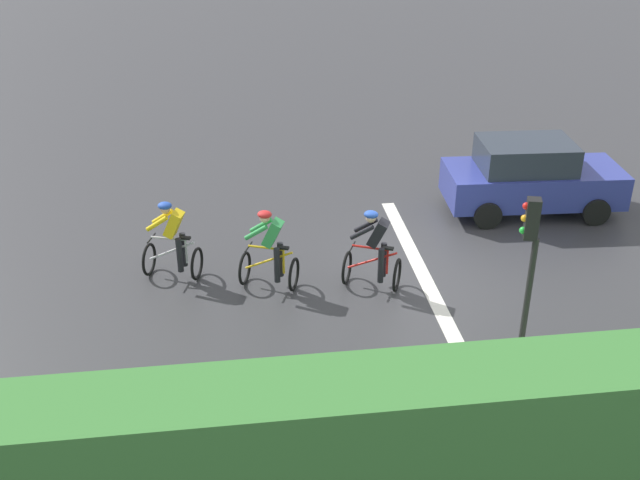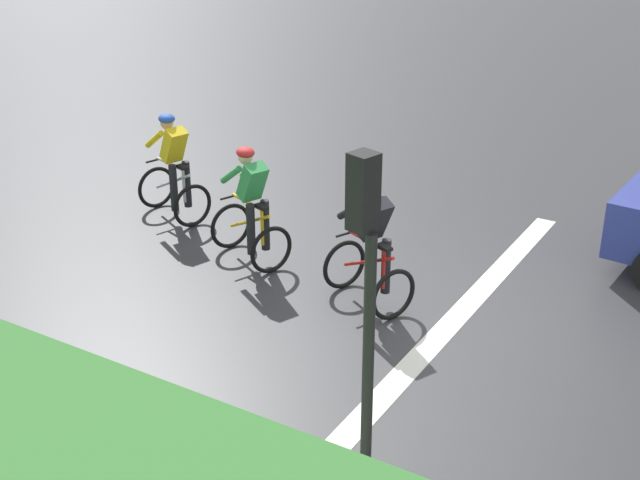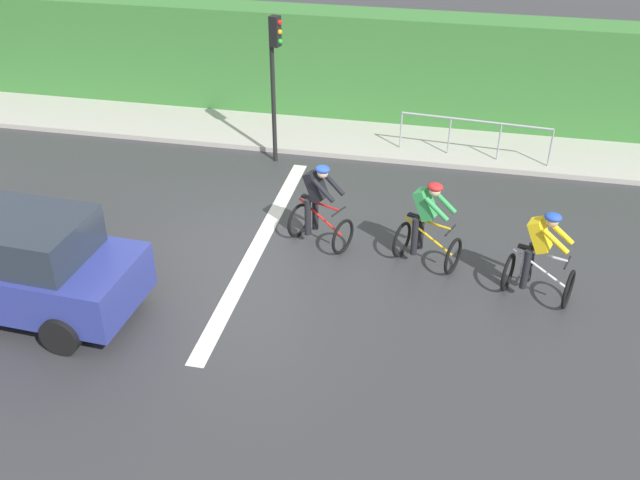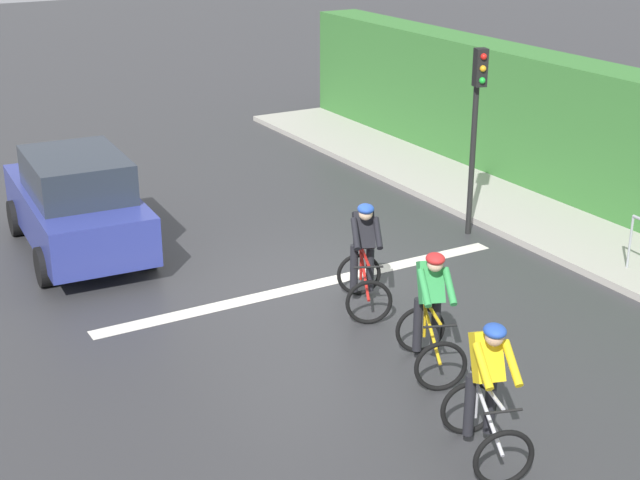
{
  "view_description": "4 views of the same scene",
  "coord_description": "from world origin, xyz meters",
  "px_view_note": "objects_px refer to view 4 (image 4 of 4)",
  "views": [
    {
      "loc": [
        -13.27,
        4.14,
        8.01
      ],
      "look_at": [
        -0.55,
        2.47,
        1.25
      ],
      "focal_mm": 43.22,
      "sensor_mm": 36.0,
      "label": 1
    },
    {
      "loc": [
        -9.32,
        -3.32,
        5.6
      ],
      "look_at": [
        -0.33,
        2.09,
        0.74
      ],
      "focal_mm": 50.28,
      "sensor_mm": 36.0,
      "label": 2
    },
    {
      "loc": [
        11.26,
        3.82,
        7.43
      ],
      "look_at": [
        0.97,
        1.66,
        0.89
      ],
      "focal_mm": 41.15,
      "sensor_mm": 36.0,
      "label": 3
    },
    {
      "loc": [
        6.51,
        12.0,
        5.92
      ],
      "look_at": [
        0.4,
        1.31,
        1.2
      ],
      "focal_mm": 52.39,
      "sensor_mm": 36.0,
      "label": 4
    }
  ],
  "objects_px": {
    "cyclist_second": "(431,314)",
    "cyclist_mid": "(364,258)",
    "traffic_light_near_crossing": "(477,113)",
    "cyclist_lead": "(487,393)",
    "car_navy": "(77,203)"
  },
  "relations": [
    {
      "from": "cyclist_mid",
      "to": "traffic_light_near_crossing",
      "type": "distance_m",
      "value": 3.98
    },
    {
      "from": "traffic_light_near_crossing",
      "to": "cyclist_lead",
      "type": "bearing_deg",
      "value": 52.89
    },
    {
      "from": "cyclist_second",
      "to": "car_navy",
      "type": "height_order",
      "value": "car_navy"
    },
    {
      "from": "car_navy",
      "to": "traffic_light_near_crossing",
      "type": "distance_m",
      "value": 6.98
    },
    {
      "from": "cyclist_mid",
      "to": "cyclist_second",
      "type": "bearing_deg",
      "value": 82.38
    },
    {
      "from": "cyclist_second",
      "to": "traffic_light_near_crossing",
      "type": "height_order",
      "value": "traffic_light_near_crossing"
    },
    {
      "from": "cyclist_second",
      "to": "traffic_light_near_crossing",
      "type": "distance_m",
      "value": 5.35
    },
    {
      "from": "cyclist_lead",
      "to": "cyclist_mid",
      "type": "height_order",
      "value": "same"
    },
    {
      "from": "car_navy",
      "to": "cyclist_lead",
      "type": "bearing_deg",
      "value": 104.02
    },
    {
      "from": "car_navy",
      "to": "traffic_light_near_crossing",
      "type": "height_order",
      "value": "traffic_light_near_crossing"
    },
    {
      "from": "car_navy",
      "to": "traffic_light_near_crossing",
      "type": "bearing_deg",
      "value": 157.15
    },
    {
      "from": "cyclist_second",
      "to": "cyclist_mid",
      "type": "height_order",
      "value": "same"
    },
    {
      "from": "cyclist_second",
      "to": "car_navy",
      "type": "distance_m",
      "value": 6.91
    },
    {
      "from": "cyclist_lead",
      "to": "car_navy",
      "type": "distance_m",
      "value": 8.52
    },
    {
      "from": "cyclist_mid",
      "to": "traffic_light_near_crossing",
      "type": "bearing_deg",
      "value": -153.2
    }
  ]
}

